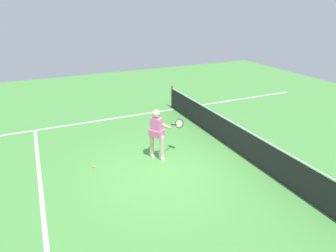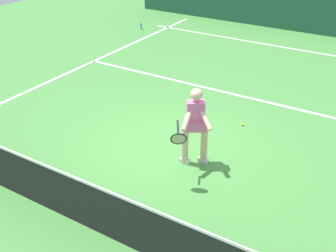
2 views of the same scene
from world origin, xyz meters
name	(u,v)px [view 2 (image 2 of 2)]	position (x,y,z in m)	size (l,w,h in m)	color
ground_plane	(164,149)	(0.00, 0.00, 0.00)	(26.23, 26.23, 0.00)	#4C9342
court_back_wall	(304,12)	(0.00, -9.79, 0.73)	(14.12, 0.24, 1.46)	#23513D
baseline_marking	(282,47)	(0.00, -7.59, 0.00)	(10.12, 0.10, 0.01)	white
service_line_marking	(229,93)	(0.00, -3.19, 0.00)	(9.12, 0.10, 0.01)	white
sideline_right_marking	(11,99)	(4.56, 0.00, 0.00)	(0.10, 18.18, 0.01)	white
court_net	(75,200)	(0.00, 2.54, 0.46)	(9.80, 0.08, 0.98)	#4C4C51
tennis_player	(195,125)	(-0.76, 0.13, 0.85)	(0.68, 1.14, 1.55)	beige
tennis_ball_near	(243,124)	(-0.99, -1.75, 0.03)	(0.07, 0.07, 0.07)	#D1E533
water_bottle	(141,26)	(5.31, -6.86, 0.12)	(0.07, 0.07, 0.24)	#4C9EE5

